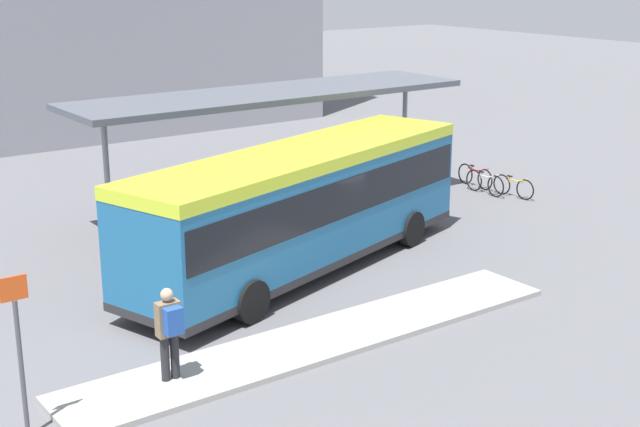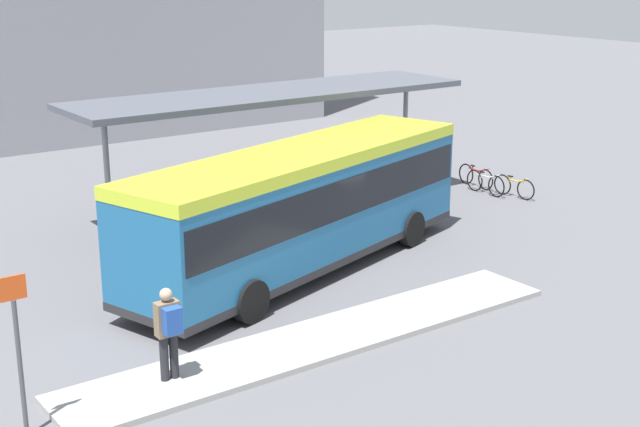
{
  "view_description": "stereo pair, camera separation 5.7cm",
  "coord_description": "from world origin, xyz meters",
  "px_view_note": "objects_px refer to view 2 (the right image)",
  "views": [
    {
      "loc": [
        -12.1,
        -17.34,
        7.6
      ],
      "look_at": [
        0.53,
        0.0,
        1.39
      ],
      "focal_mm": 50.0,
      "sensor_mm": 36.0,
      "label": 1
    },
    {
      "loc": [
        -12.06,
        -17.38,
        7.6
      ],
      "look_at": [
        0.53,
        0.0,
        1.39
      ],
      "focal_mm": 50.0,
      "sensor_mm": 36.0,
      "label": 2
    }
  ],
  "objects_px": {
    "pedestrian_waiting": "(169,328)",
    "bicycle_yellow": "(514,187)",
    "city_bus": "(303,201)",
    "platform_sign": "(18,349)",
    "bicycle_white": "(485,183)",
    "bicycle_red": "(476,176)"
  },
  "relations": [
    {
      "from": "bicycle_white",
      "to": "platform_sign",
      "type": "bearing_deg",
      "value": -69.03
    },
    {
      "from": "bicycle_yellow",
      "to": "bicycle_red",
      "type": "xyz_separation_m",
      "value": [
        -0.04,
        1.69,
        0.02
      ]
    },
    {
      "from": "bicycle_yellow",
      "to": "bicycle_white",
      "type": "relative_size",
      "value": 0.94
    },
    {
      "from": "pedestrian_waiting",
      "to": "bicycle_yellow",
      "type": "xyz_separation_m",
      "value": [
        15.18,
        5.46,
        -0.79
      ]
    },
    {
      "from": "bicycle_white",
      "to": "bicycle_red",
      "type": "xyz_separation_m",
      "value": [
        0.41,
        0.85,
        -0.0
      ]
    },
    {
      "from": "city_bus",
      "to": "pedestrian_waiting",
      "type": "distance_m",
      "value": 6.73
    },
    {
      "from": "bicycle_white",
      "to": "bicycle_red",
      "type": "height_order",
      "value": "bicycle_white"
    },
    {
      "from": "bicycle_white",
      "to": "bicycle_red",
      "type": "bearing_deg",
      "value": 154.48
    },
    {
      "from": "bicycle_yellow",
      "to": "platform_sign",
      "type": "height_order",
      "value": "platform_sign"
    },
    {
      "from": "bicycle_red",
      "to": "platform_sign",
      "type": "distance_m",
      "value": 19.39
    },
    {
      "from": "city_bus",
      "to": "platform_sign",
      "type": "xyz_separation_m",
      "value": [
        -8.31,
        -3.97,
        -0.25
      ]
    },
    {
      "from": "platform_sign",
      "to": "bicycle_white",
      "type": "bearing_deg",
      "value": 20.51
    },
    {
      "from": "platform_sign",
      "to": "bicycle_yellow",
      "type": "bearing_deg",
      "value": 17.61
    },
    {
      "from": "platform_sign",
      "to": "pedestrian_waiting",
      "type": "bearing_deg",
      "value": 4.73
    },
    {
      "from": "pedestrian_waiting",
      "to": "platform_sign",
      "type": "height_order",
      "value": "platform_sign"
    },
    {
      "from": "bicycle_red",
      "to": "platform_sign",
      "type": "bearing_deg",
      "value": -64.23
    },
    {
      "from": "pedestrian_waiting",
      "to": "bicycle_red",
      "type": "relative_size",
      "value": 1.04
    },
    {
      "from": "pedestrian_waiting",
      "to": "bicycle_white",
      "type": "bearing_deg",
      "value": -66.23
    },
    {
      "from": "bicycle_yellow",
      "to": "bicycle_white",
      "type": "xyz_separation_m",
      "value": [
        -0.45,
        0.85,
        0.02
      ]
    },
    {
      "from": "bicycle_white",
      "to": "platform_sign",
      "type": "height_order",
      "value": "platform_sign"
    },
    {
      "from": "pedestrian_waiting",
      "to": "platform_sign",
      "type": "distance_m",
      "value": 2.79
    },
    {
      "from": "pedestrian_waiting",
      "to": "bicycle_yellow",
      "type": "relative_size",
      "value": 1.1
    }
  ]
}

